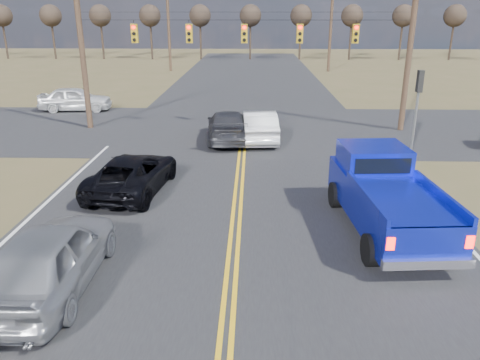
{
  "coord_description": "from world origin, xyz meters",
  "views": [
    {
      "loc": [
        0.53,
        -8.53,
        6.42
      ],
      "look_at": [
        0.14,
        5.1,
        1.5
      ],
      "focal_mm": 35.0,
      "sensor_mm": 36.0,
      "label": 1
    }
  ],
  "objects_px": {
    "dgrey_car_queue": "(228,126)",
    "black_suv": "(133,173)",
    "cross_car_west": "(75,99)",
    "silver_suv": "(50,257)",
    "pickup_truck": "(385,195)",
    "white_car_queue": "(259,125)"
  },
  "relations": [
    {
      "from": "silver_suv",
      "to": "dgrey_car_queue",
      "type": "relative_size",
      "value": 0.95
    },
    {
      "from": "pickup_truck",
      "to": "silver_suv",
      "type": "relative_size",
      "value": 1.24
    },
    {
      "from": "silver_suv",
      "to": "white_car_queue",
      "type": "distance_m",
      "value": 15.13
    },
    {
      "from": "pickup_truck",
      "to": "cross_car_west",
      "type": "xyz_separation_m",
      "value": [
        -16.24,
        18.09,
        -0.3
      ]
    },
    {
      "from": "pickup_truck",
      "to": "white_car_queue",
      "type": "bearing_deg",
      "value": 105.42
    },
    {
      "from": "white_car_queue",
      "to": "dgrey_car_queue",
      "type": "distance_m",
      "value": 1.63
    },
    {
      "from": "pickup_truck",
      "to": "cross_car_west",
      "type": "bearing_deg",
      "value": 127.75
    },
    {
      "from": "dgrey_car_queue",
      "to": "black_suv",
      "type": "bearing_deg",
      "value": 63.72
    },
    {
      "from": "silver_suv",
      "to": "black_suv",
      "type": "xyz_separation_m",
      "value": [
        0.35,
        6.66,
        -0.16
      ]
    },
    {
      "from": "black_suv",
      "to": "pickup_truck",
      "type": "bearing_deg",
      "value": 167.26
    },
    {
      "from": "black_suv",
      "to": "white_car_queue",
      "type": "bearing_deg",
      "value": -115.8
    },
    {
      "from": "pickup_truck",
      "to": "cross_car_west",
      "type": "relative_size",
      "value": 1.31
    },
    {
      "from": "black_suv",
      "to": "cross_car_west",
      "type": "bearing_deg",
      "value": -56.38
    },
    {
      "from": "silver_suv",
      "to": "black_suv",
      "type": "distance_m",
      "value": 6.67
    },
    {
      "from": "dgrey_car_queue",
      "to": "silver_suv",
      "type": "bearing_deg",
      "value": 72.58
    },
    {
      "from": "pickup_truck",
      "to": "dgrey_car_queue",
      "type": "relative_size",
      "value": 1.18
    },
    {
      "from": "dgrey_car_queue",
      "to": "white_car_queue",
      "type": "bearing_deg",
      "value": 176.53
    },
    {
      "from": "black_suv",
      "to": "dgrey_car_queue",
      "type": "bearing_deg",
      "value": -106.13
    },
    {
      "from": "black_suv",
      "to": "cross_car_west",
      "type": "relative_size",
      "value": 1.06
    },
    {
      "from": "pickup_truck",
      "to": "black_suv",
      "type": "distance_m",
      "value": 9.11
    },
    {
      "from": "silver_suv",
      "to": "dgrey_car_queue",
      "type": "distance_m",
      "value": 14.66
    },
    {
      "from": "white_car_queue",
      "to": "cross_car_west",
      "type": "xyz_separation_m",
      "value": [
        -12.47,
        7.5,
        0.01
      ]
    }
  ]
}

